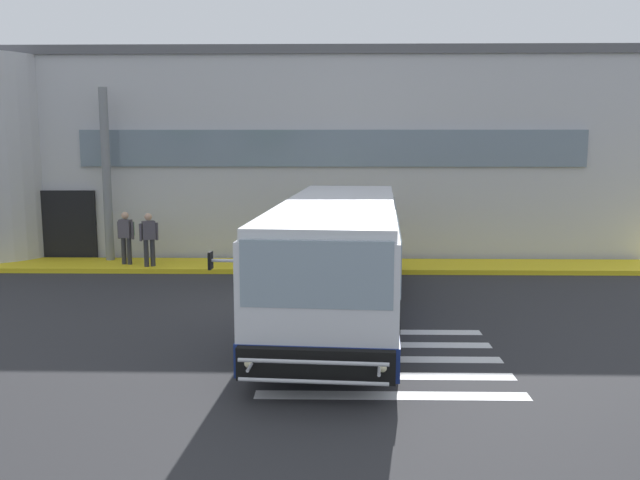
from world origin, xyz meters
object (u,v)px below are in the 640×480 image
Objects in this scene: passenger_near_column at (126,234)px; passenger_by_doorway at (149,237)px; entry_support_column at (107,175)px; bus_main_foreground at (339,260)px.

passenger_near_column and passenger_by_doorway have the same top height.
bus_main_foreground is (7.51, -6.56, -1.61)m from entry_support_column.
entry_support_column reaches higher than passenger_near_column.
bus_main_foreground is 6.58× the size of passenger_by_doorway.
bus_main_foreground reaches higher than passenger_near_column.
bus_main_foreground is 6.58× the size of passenger_near_column.
bus_main_foreground is 8.86m from passenger_near_column.
bus_main_foreground is at bearing -42.62° from passenger_by_doorway.
bus_main_foreground is at bearing -40.85° from passenger_near_column.
bus_main_foreground reaches higher than passenger_by_doorway.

